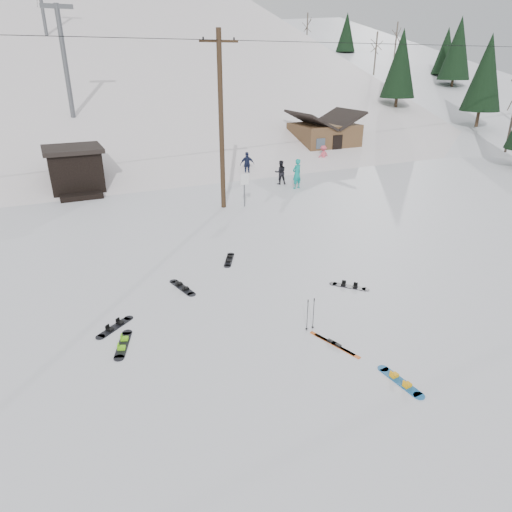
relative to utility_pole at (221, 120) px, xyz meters
name	(u,v)px	position (x,y,z in m)	size (l,w,h in m)	color
ground	(338,346)	(-2.00, -14.00, -4.68)	(200.00, 200.00, 0.00)	white
ski_slope	(105,213)	(-2.00, 41.00, -16.68)	(60.00, 75.00, 45.00)	white
ridge_right	(351,185)	(36.00, 36.00, -15.68)	(34.00, 85.00, 36.00)	white
treeline_right	(381,121)	(34.00, 28.00, -4.68)	(20.00, 60.00, 10.00)	black
treeline_crest	(71,105)	(-2.00, 72.00, -4.68)	(50.00, 6.00, 10.00)	black
utility_pole	(221,120)	(0.00, 0.00, 0.00)	(2.00, 0.26, 9.00)	#3A2819
trail_sign	(244,184)	(1.10, -0.42, -3.41)	(0.50, 0.09, 1.85)	#595B60
lift_hut	(75,170)	(-7.00, 6.94, -3.32)	(3.40, 4.10, 2.75)	black
lift_tower_near	(64,56)	(-6.00, 16.00, 3.18)	(2.20, 0.36, 8.00)	#595B60
cabin	(324,139)	(13.00, 10.00, -3.20)	(5.39, 4.40, 3.77)	brown
hero_snowboard	(400,381)	(-1.47, -15.99, -4.65)	(0.37, 1.51, 0.11)	#1A64A9
hero_skis	(334,344)	(-2.05, -13.89, -4.65)	(0.62, 1.73, 0.09)	#BE4D13
ski_poles	(310,314)	(-2.26, -12.88, -4.14)	(0.29, 0.08, 1.05)	black
board_scatter_a	(115,327)	(-7.61, -10.25, -4.65)	(1.25, 1.02, 0.10)	black
board_scatter_b	(182,287)	(-4.97, -8.57, -4.65)	(0.58, 1.57, 0.11)	black
board_scatter_c	(123,344)	(-7.55, -11.31, -4.65)	(0.74, 1.50, 0.11)	black
board_scatter_d	(349,286)	(0.52, -11.05, -4.65)	(1.06, 1.15, 0.10)	black
board_scatter_f	(229,260)	(-2.51, -7.00, -4.65)	(0.88, 1.36, 0.11)	black
skier_teal	(297,174)	(5.70, 1.79, -3.74)	(0.68, 0.45, 1.88)	#0E8C83
skier_dark	(280,172)	(5.28, 3.20, -3.90)	(0.76, 0.59, 1.56)	black
skier_pink	(323,155)	(11.11, 7.10, -3.93)	(0.97, 0.56, 1.51)	#D84C5F
skier_navy	(247,164)	(4.19, 6.10, -3.83)	(1.00, 0.42, 1.71)	#171D3A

